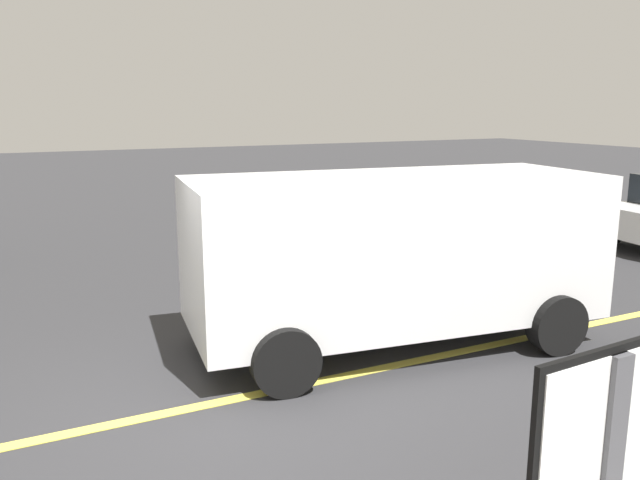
{
  "coord_description": "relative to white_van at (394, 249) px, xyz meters",
  "views": [
    {
      "loc": [
        -1.6,
        -6.1,
        3.08
      ],
      "look_at": [
        1.91,
        0.92,
        1.42
      ],
      "focal_mm": 36.34,
      "sensor_mm": 36.0,
      "label": 1
    }
  ],
  "objects": [
    {
      "name": "white_van",
      "position": [
        0.0,
        0.0,
        0.0
      ],
      "size": [
        5.4,
        2.77,
        2.2
      ],
      "color": "white",
      "rests_on": "ground_plane"
    },
    {
      "name": "ground_plane",
      "position": [
        -2.83,
        -0.66,
        -1.27
      ],
      "size": [
        80.0,
        80.0,
        0.0
      ],
      "primitive_type": "plane",
      "color": "#2D2D30"
    },
    {
      "name": "lane_marking_centre",
      "position": [
        0.17,
        -0.66,
        -1.26
      ],
      "size": [
        28.0,
        0.16,
        0.01
      ],
      "primitive_type": "cube",
      "color": "#E0D14C"
    }
  ]
}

